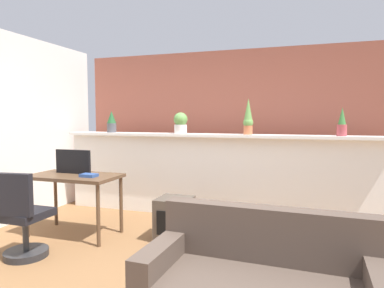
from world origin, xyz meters
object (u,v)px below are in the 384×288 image
potted_plant_3 (342,123)px  office_chair (21,222)px  desk (74,182)px  book_on_desk (89,175)px  potted_plant_0 (112,122)px  potted_plant_2 (248,118)px  side_cube_shelf (174,219)px  tv_monitor (73,162)px  potted_plant_1 (181,123)px

potted_plant_3 → office_chair: bearing=-147.9°
desk → book_on_desk: book_on_desk is taller
potted_plant_0 → potted_plant_2: bearing=-0.3°
potted_plant_3 → side_cube_shelf: potted_plant_3 is taller
tv_monitor → side_cube_shelf: tv_monitor is taller
potted_plant_2 → desk: potted_plant_2 is taller
potted_plant_3 → desk: 3.41m
side_cube_shelf → potted_plant_3: bearing=27.3°
desk → side_cube_shelf: bearing=10.4°
side_cube_shelf → office_chair: bearing=-141.6°
potted_plant_0 → potted_plant_2: size_ratio=0.68×
side_cube_shelf → book_on_desk: bearing=-163.0°
potted_plant_1 → tv_monitor: potted_plant_1 is taller
potted_plant_1 → side_cube_shelf: bearing=-74.0°
potted_plant_0 → tv_monitor: bearing=-82.9°
potted_plant_1 → potted_plant_3: potted_plant_3 is taller
potted_plant_2 → potted_plant_3: (1.18, -0.01, -0.07)m
potted_plant_2 → desk: 2.41m
potted_plant_1 → tv_monitor: size_ratio=0.63×
tv_monitor → office_chair: size_ratio=0.54×
potted_plant_2 → office_chair: 3.01m
potted_plant_1 → desk: bearing=-128.0°
potted_plant_2 → book_on_desk: 2.21m
potted_plant_0 → desk: (0.21, -1.22, -0.72)m
potted_plant_0 → office_chair: 2.25m
desk → side_cube_shelf: 1.32m
potted_plant_0 → side_cube_shelf: 2.09m
potted_plant_1 → desk: (-0.95, -1.21, -0.71)m
office_chair → potted_plant_2: bearing=45.2°
office_chair → side_cube_shelf: size_ratio=1.82×
side_cube_shelf → book_on_desk: 1.14m
potted_plant_0 → potted_plant_3: potted_plant_3 is taller
potted_plant_1 → tv_monitor: 1.59m
potted_plant_0 → desk: bearing=-80.1°
tv_monitor → book_on_desk: bearing=-24.2°
tv_monitor → book_on_desk: tv_monitor is taller
office_chair → book_on_desk: 0.87m
potted_plant_0 → office_chair: (0.16, -2.01, -1.00)m
potted_plant_1 → book_on_desk: bearing=-118.2°
potted_plant_2 → tv_monitor: potted_plant_2 is taller
potted_plant_1 → side_cube_shelf: 1.52m
potted_plant_3 → tv_monitor: 3.41m
office_chair → book_on_desk: (0.31, 0.72, 0.38)m
potted_plant_3 → tv_monitor: (-3.19, -1.12, -0.48)m
potted_plant_1 → potted_plant_2: size_ratio=0.62×
potted_plant_2 → potted_plant_3: potted_plant_2 is taller
office_chair → book_on_desk: bearing=66.7°
desk → office_chair: office_chair is taller
desk → office_chair: bearing=-93.6°
side_cube_shelf → book_on_desk: book_on_desk is taller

